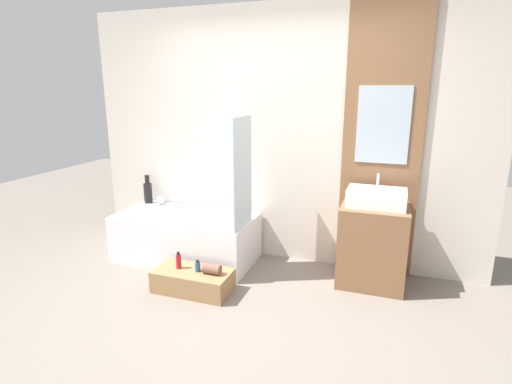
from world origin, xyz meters
TOP-DOWN VIEW (x-y plane):
  - ground_plane at (0.00, 0.00)m, footprint 12.00×12.00m
  - wall_tiled_back at (0.00, 1.58)m, footprint 4.20×0.06m
  - wall_wood_accent at (1.03, 1.53)m, footprint 0.72×0.04m
  - bathtub at (-0.88, 1.16)m, footprint 1.46×0.74m
  - glass_shower_screen at (-0.18, 1.04)m, footprint 0.01×0.46m
  - wooden_step_bench at (-0.48, 0.55)m, footprint 0.70×0.35m
  - vanity_cabinet at (1.03, 1.25)m, footprint 0.60×0.51m
  - sink at (1.03, 1.25)m, footprint 0.51×0.34m
  - vase_tall_dark at (-1.52, 1.43)m, footprint 0.09×0.09m
  - vase_round_light at (-1.35, 1.43)m, footprint 0.10×0.10m
  - bottle_soap_primary at (-0.62, 0.55)m, footprint 0.05×0.05m
  - bottle_soap_secondary at (-0.43, 0.55)m, footprint 0.05×0.05m
  - towel_roll at (-0.29, 0.55)m, footprint 0.16×0.09m

SIDE VIEW (x-z plane):
  - ground_plane at x=0.00m, z-range 0.00..0.00m
  - wooden_step_bench at x=-0.48m, z-range 0.00..0.20m
  - towel_roll at x=-0.29m, z-range 0.20..0.29m
  - bottle_soap_secondary at x=-0.43m, z-range 0.19..0.30m
  - bathtub at x=-0.88m, z-range 0.00..0.50m
  - bottle_soap_primary at x=-0.62m, z-range 0.19..0.35m
  - vanity_cabinet at x=1.03m, z-range 0.00..0.76m
  - vase_round_light at x=-1.35m, z-range 0.50..0.59m
  - vase_tall_dark at x=-1.52m, z-range 0.46..0.79m
  - sink at x=1.03m, z-range 0.70..0.98m
  - glass_shower_screen at x=-0.18m, z-range 0.50..1.55m
  - wall_tiled_back at x=0.00m, z-range 0.00..2.60m
  - wall_wood_accent at x=1.03m, z-range 0.01..2.61m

